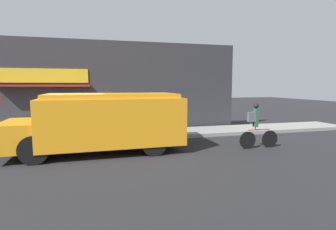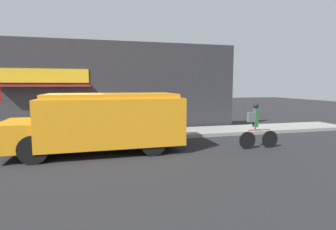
{
  "view_description": "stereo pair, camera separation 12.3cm",
  "coord_description": "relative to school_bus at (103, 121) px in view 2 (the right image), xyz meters",
  "views": [
    {
      "loc": [
        1.06,
        -10.94,
        2.36
      ],
      "look_at": [
        3.93,
        -0.2,
        1.1
      ],
      "focal_mm": 28.0,
      "sensor_mm": 36.0,
      "label": 1
    },
    {
      "loc": [
        1.18,
        -10.97,
        2.36
      ],
      "look_at": [
        3.93,
        -0.2,
        1.1
      ],
      "focal_mm": 28.0,
      "sensor_mm": 36.0,
      "label": 2
    }
  ],
  "objects": [
    {
      "name": "trash_bin",
      "position": [
        -2.91,
        3.08,
        -0.51
      ],
      "size": [
        0.46,
        0.46,
        0.87
      ],
      "color": "#2D5138",
      "rests_on": "sidewalk"
    },
    {
      "name": "ground_plane",
      "position": [
        -1.24,
        1.5,
        -1.11
      ],
      "size": [
        70.0,
        70.0,
        0.0
      ],
      "primitive_type": "plane",
      "color": "#232326"
    },
    {
      "name": "sidewalk",
      "position": [
        -1.24,
        2.54,
        -1.03
      ],
      "size": [
        28.0,
        2.08,
        0.16
      ],
      "color": "gray",
      "rests_on": "ground_plane"
    },
    {
      "name": "school_bus",
      "position": [
        0.0,
        0.0,
        0.0
      ],
      "size": [
        5.99,
        2.77,
        2.07
      ],
      "rotation": [
        0.0,
        0.0,
        0.02
      ],
      "color": "orange",
      "rests_on": "ground_plane"
    },
    {
      "name": "storefront",
      "position": [
        -1.27,
        3.81,
        1.16
      ],
      "size": [
        16.51,
        0.73,
        4.52
      ],
      "color": "#2D2D33",
      "rests_on": "ground_plane"
    },
    {
      "name": "cyclist",
      "position": [
        5.53,
        -0.95,
        -0.3
      ],
      "size": [
        1.6,
        0.2,
        1.71
      ],
      "rotation": [
        0.0,
        0.0,
        -0.01
      ],
      "color": "black",
      "rests_on": "ground_plane"
    }
  ]
}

